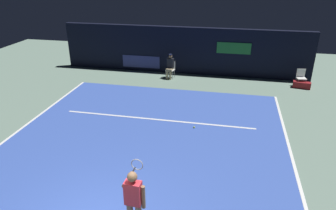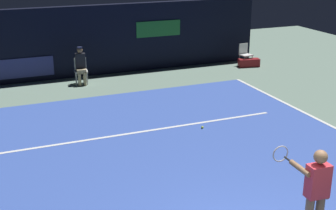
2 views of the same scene
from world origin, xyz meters
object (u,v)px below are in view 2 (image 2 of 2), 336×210
(equipment_bag, at_px, (249,63))
(courtside_chair_near, at_px, (245,53))
(tennis_player, at_px, (315,192))
(tennis_ball, at_px, (202,127))
(line_judge_on_chair, at_px, (81,65))

(equipment_bag, bearing_deg, courtside_chair_near, 108.88)
(tennis_player, bearing_deg, equipment_bag, 63.28)
(tennis_player, relative_size, tennis_ball, 25.44)
(tennis_player, distance_m, equipment_bag, 12.00)
(line_judge_on_chair, distance_m, equipment_bag, 6.80)
(tennis_ball, bearing_deg, courtside_chair_near, 50.16)
(line_judge_on_chair, bearing_deg, courtside_chair_near, 1.15)
(courtside_chair_near, height_order, equipment_bag, courtside_chair_near)
(line_judge_on_chair, xyz_separation_m, tennis_ball, (2.04, -5.49, -0.64))
(tennis_player, height_order, line_judge_on_chair, tennis_player)
(courtside_chair_near, relative_size, tennis_ball, 12.94)
(tennis_player, distance_m, line_judge_on_chair, 10.92)
(courtside_chair_near, xyz_separation_m, tennis_ball, (-4.69, -5.62, -0.46))
(courtside_chair_near, bearing_deg, tennis_player, -115.98)
(tennis_ball, xyz_separation_m, equipment_bag, (4.73, 5.35, 0.11))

